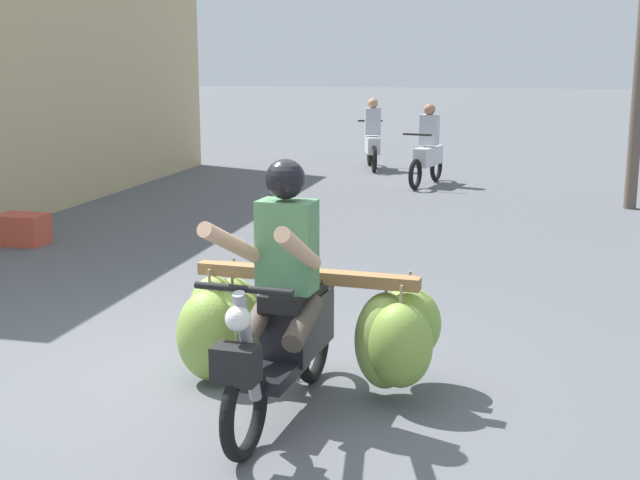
# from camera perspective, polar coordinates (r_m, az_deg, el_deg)

# --- Properties ---
(ground_plane) EXTENTS (120.00, 120.00, 0.00)m
(ground_plane) POSITION_cam_1_polar(r_m,az_deg,el_deg) (5.79, -7.31, -9.94)
(ground_plane) COLOR #56595E
(motorbike_main_loaded) EXTENTS (1.83, 1.87, 1.58)m
(motorbike_main_loaded) POSITION_cam_1_polar(r_m,az_deg,el_deg) (5.58, -2.02, -5.62)
(motorbike_main_loaded) COLOR black
(motorbike_main_loaded) RESTS_ON ground
(motorbike_distant_ahead_left) EXTENTS (0.60, 1.60, 1.40)m
(motorbike_distant_ahead_left) POSITION_cam_1_polar(r_m,az_deg,el_deg) (14.89, 7.24, 5.85)
(motorbike_distant_ahead_left) COLOR black
(motorbike_distant_ahead_left) RESTS_ON ground
(motorbike_distant_ahead_right) EXTENTS (0.62, 1.59, 1.40)m
(motorbike_distant_ahead_right) POSITION_cam_1_polar(r_m,az_deg,el_deg) (16.88, 3.53, 6.64)
(motorbike_distant_ahead_right) COLOR black
(motorbike_distant_ahead_right) RESTS_ON ground
(produce_crate) EXTENTS (0.56, 0.40, 0.36)m
(produce_crate) POSITION_cam_1_polar(r_m,az_deg,el_deg) (10.65, -19.32, 0.68)
(produce_crate) COLOR #CC4C38
(produce_crate) RESTS_ON ground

